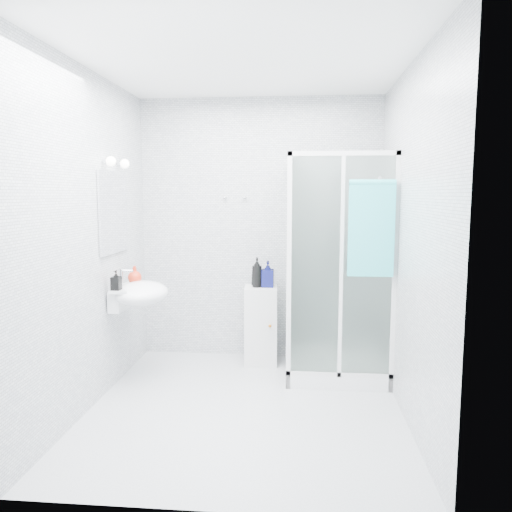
# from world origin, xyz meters

# --- Properties ---
(room) EXTENTS (2.40, 2.60, 2.60)m
(room) POSITION_xyz_m (0.00, 0.00, 1.30)
(room) COLOR silver
(room) RESTS_ON ground
(shower_enclosure) EXTENTS (0.90, 0.95, 2.00)m
(shower_enclosure) POSITION_xyz_m (0.67, 0.77, 0.45)
(shower_enclosure) COLOR white
(shower_enclosure) RESTS_ON ground
(wall_basin) EXTENTS (0.46, 0.56, 0.35)m
(wall_basin) POSITION_xyz_m (-0.99, 0.45, 0.80)
(wall_basin) COLOR white
(wall_basin) RESTS_ON ground
(mirror) EXTENTS (0.02, 0.60, 0.70)m
(mirror) POSITION_xyz_m (-1.19, 0.45, 1.50)
(mirror) COLOR white
(mirror) RESTS_ON room
(vanity_lights) EXTENTS (0.10, 0.40, 0.08)m
(vanity_lights) POSITION_xyz_m (-1.14, 0.45, 1.92)
(vanity_lights) COLOR silver
(vanity_lights) RESTS_ON room
(wall_hooks) EXTENTS (0.23, 0.06, 0.03)m
(wall_hooks) POSITION_xyz_m (-0.25, 1.26, 1.62)
(wall_hooks) COLOR silver
(wall_hooks) RESTS_ON room
(storage_cabinet) EXTENTS (0.33, 0.35, 0.76)m
(storage_cabinet) POSITION_xyz_m (0.03, 1.06, 0.38)
(storage_cabinet) COLOR silver
(storage_cabinet) RESTS_ON ground
(hand_towel) EXTENTS (0.36, 0.05, 0.78)m
(hand_towel) POSITION_xyz_m (0.98, 0.37, 1.40)
(hand_towel) COLOR #31B6BC
(hand_towel) RESTS_ON shower_enclosure
(shampoo_bottle_a) EXTENTS (0.13, 0.13, 0.29)m
(shampoo_bottle_a) POSITION_xyz_m (-0.01, 1.05, 0.90)
(shampoo_bottle_a) COLOR black
(shampoo_bottle_a) RESTS_ON storage_cabinet
(shampoo_bottle_b) EXTENTS (0.12, 0.12, 0.25)m
(shampoo_bottle_b) POSITION_xyz_m (0.10, 1.07, 0.89)
(shampoo_bottle_b) COLOR #0C0F48
(shampoo_bottle_b) RESTS_ON storage_cabinet
(soap_dispenser_orange) EXTENTS (0.14, 0.14, 0.16)m
(soap_dispenser_orange) POSITION_xyz_m (-1.06, 0.58, 0.94)
(soap_dispenser_orange) COLOR red
(soap_dispenser_orange) RESTS_ON wall_basin
(soap_dispenser_black) EXTENTS (0.08, 0.08, 0.16)m
(soap_dispenser_black) POSITION_xyz_m (-1.11, 0.26, 0.94)
(soap_dispenser_black) COLOR black
(soap_dispenser_black) RESTS_ON wall_basin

